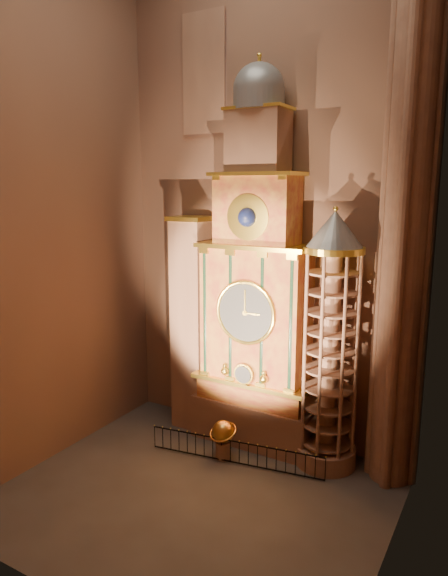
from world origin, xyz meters
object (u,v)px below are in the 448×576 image
Objects in this scene: stair_turret at (330,344)px; celestial_globe at (223,436)px; portrait_tower at (192,323)px; iron_railing at (235,452)px; astronomical_clock at (256,300)px.

celestial_globe is at bearing -155.35° from stair_turret.
portrait_tower reaches higher than celestial_globe.
portrait_tower is at bearing 144.39° from celestial_globe.
portrait_tower is at bearing 147.68° from iron_railing.
celestial_globe is (-0.47, -2.08, -5.65)m from astronomical_clock.
portrait_tower is 0.94× the size of stair_turret.
iron_railing is at bearing -84.56° from astronomical_clock.
stair_turret is 1.44× the size of iron_railing.
stair_turret reaches higher than portrait_tower.
astronomical_clock is 9.74× the size of celestial_globe.
astronomical_clock is at bearing 95.44° from iron_railing.
iron_railing is (0.22, -2.27, -6.13)m from astronomical_clock.
iron_railing is (0.68, -0.19, -0.48)m from celestial_globe.
astronomical_clock is 3.73m from portrait_tower.
astronomical_clock is 6.54m from iron_railing.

